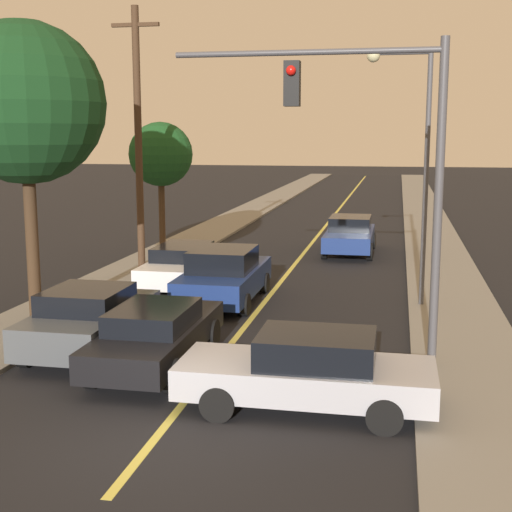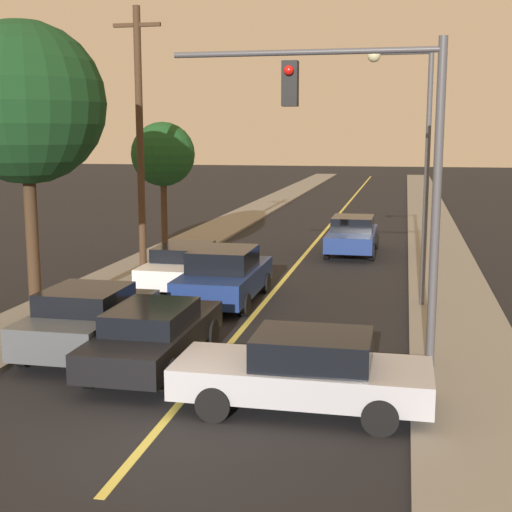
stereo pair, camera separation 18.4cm
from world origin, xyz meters
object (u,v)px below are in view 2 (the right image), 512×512
object	(u,v)px
car_near_lane_front	(154,334)
utility_pole_left	(140,140)
car_crossing_right	(305,371)
car_far_oncoming	(352,235)
streetlamp_right	(413,142)
traffic_signal_mast	(375,146)
tree_left_far	(163,155)
car_outer_lane_front	(89,318)
tree_left_near	(25,104)
car_outer_lane_second	(186,264)
car_near_lane_second	(225,275)

from	to	relation	value
car_near_lane_front	utility_pole_left	xyz separation A→B (m)	(-3.57, 8.81, 3.97)
car_near_lane_front	car_crossing_right	xyz separation A→B (m)	(3.43, -1.69, -0.01)
car_far_oncoming	streetlamp_right	size ratio (longest dim) A/B	0.67
streetlamp_right	car_crossing_right	bearing A→B (deg)	-102.47
utility_pole_left	car_far_oncoming	bearing A→B (deg)	44.99
car_near_lane_front	traffic_signal_mast	size ratio (longest dim) A/B	0.71
utility_pole_left	tree_left_far	world-z (taller)	utility_pole_left
car_crossing_right	utility_pole_left	xyz separation A→B (m)	(-7.00, 10.50, 3.97)
car_outer_lane_front	streetlamp_right	bearing A→B (deg)	38.99
car_near_lane_front	streetlamp_right	xyz separation A→B (m)	(5.23, 6.44, 3.92)
tree_left_near	car_far_oncoming	bearing A→B (deg)	59.97
tree_left_near	streetlamp_right	bearing A→B (deg)	20.97
streetlamp_right	car_far_oncoming	bearing A→B (deg)	103.88
car_far_oncoming	car_crossing_right	world-z (taller)	car_far_oncoming
car_near_lane_front	utility_pole_left	world-z (taller)	utility_pole_left
car_outer_lane_second	tree_left_near	bearing A→B (deg)	-115.24
car_far_oncoming	utility_pole_left	world-z (taller)	utility_pole_left
utility_pole_left	car_outer_lane_front	bearing A→B (deg)	-77.73
traffic_signal_mast	tree_left_near	size ratio (longest dim) A/B	0.88
car_near_lane_second	car_crossing_right	size ratio (longest dim) A/B	1.04
car_near_lane_second	car_far_oncoming	distance (m)	9.87
car_outer_lane_second	traffic_signal_mast	bearing A→B (deg)	-48.67
car_near_lane_front	car_far_oncoming	bearing A→B (deg)	78.92
utility_pole_left	tree_left_near	world-z (taller)	utility_pole_left
streetlamp_right	tree_left_near	xyz separation A→B (m)	(-9.50, -3.64, 0.97)
tree_left_near	car_outer_lane_front	bearing A→B (deg)	-40.07
streetlamp_right	tree_left_far	size ratio (longest dim) A/B	1.35
car_far_oncoming	traffic_signal_mast	size ratio (longest dim) A/B	0.72
traffic_signal_mast	car_outer_lane_second	bearing A→B (deg)	131.33
car_outer_lane_front	car_far_oncoming	xyz separation A→B (m)	(4.83, 14.66, 0.02)
car_near_lane_second	car_crossing_right	xyz separation A→B (m)	(3.43, -7.69, -0.09)
car_outer_lane_front	utility_pole_left	xyz separation A→B (m)	(-1.76, 8.08, 3.92)
car_outer_lane_second	streetlamp_right	xyz separation A→B (m)	(7.04, -1.56, 3.91)
car_near_lane_second	utility_pole_left	distance (m)	5.98
car_far_oncoming	car_crossing_right	bearing A→B (deg)	91.39
car_near_lane_front	car_outer_lane_second	world-z (taller)	car_outer_lane_second
car_outer_lane_second	car_far_oncoming	size ratio (longest dim) A/B	1.07
car_outer_lane_second	car_near_lane_second	bearing A→B (deg)	-47.85
utility_pole_left	tree_left_near	size ratio (longest dim) A/B	1.17
car_outer_lane_front	car_outer_lane_second	distance (m)	7.27
car_near_lane_front	car_outer_lane_front	world-z (taller)	car_outer_lane_front
car_near_lane_second	car_outer_lane_front	size ratio (longest dim) A/B	1.14
car_outer_lane_front	car_outer_lane_second	world-z (taller)	car_outer_lane_front
utility_pole_left	tree_left_near	xyz separation A→B (m)	(-0.70, -6.01, 0.92)
car_far_oncoming	tree_left_near	xyz separation A→B (m)	(-7.28, -12.60, 4.82)
car_outer_lane_second	tree_left_far	bearing A→B (deg)	116.27
traffic_signal_mast	streetlamp_right	distance (m)	5.60
streetlamp_right	tree_left_far	world-z (taller)	streetlamp_right
car_outer_lane_front	car_outer_lane_second	bearing A→B (deg)	90.00
car_outer_lane_front	car_near_lane_front	bearing A→B (deg)	-22.03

